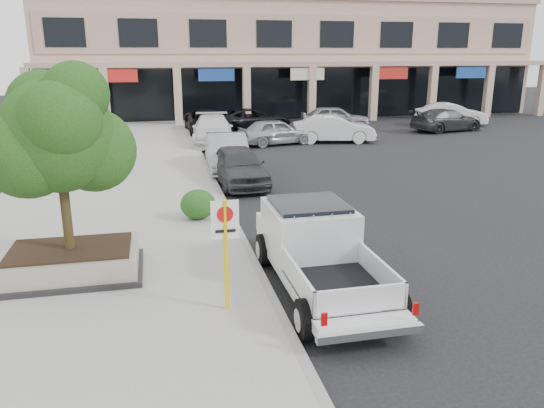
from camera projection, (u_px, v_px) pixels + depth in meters
The scene contains 19 objects.
ground at pixel (314, 262), 13.59m from camera, with size 120.00×120.00×0.00m, color black.
sidewalk at pixel (108, 208), 18.05m from camera, with size 8.00×52.00×0.15m, color gray.
curb at pixel (223, 201), 18.88m from camera, with size 0.20×52.00×0.15m, color gray.
strip_mall at pixel (289, 57), 45.77m from camera, with size 40.55×12.43×9.50m.
planter at pixel (72, 262), 12.36m from camera, with size 3.20×2.20×0.68m.
planter_tree at pixel (65, 135), 11.72m from camera, with size 2.90×2.55×4.00m.
no_parking_sign at pixel (226, 240), 10.41m from camera, with size 0.55×0.09×2.30m.
hedge at pixel (198, 204), 16.50m from camera, with size 1.10×0.99×0.94m, color #113E12.
pickup_truck at pixel (322, 254), 11.70m from camera, with size 2.12×5.73×1.80m, color silver, non-canonical shape.
curb_car_a at pixel (239, 166), 21.30m from camera, with size 1.84×4.57×1.56m, color #303236.
curb_car_b at pixel (227, 153), 23.87m from camera, with size 1.73×4.97×1.64m, color #93979B.
curb_car_c at pixel (213, 130), 30.62m from camera, with size 2.30×5.66×1.64m, color silver.
curb_car_d at pixel (208, 122), 34.57m from camera, with size 2.61×5.66×1.57m, color black.
lot_car_a at pixel (276, 132), 30.57m from camera, with size 1.77×4.39×1.50m, color #9B9FA3.
lot_car_b at pixel (334, 129), 31.35m from camera, with size 1.67×4.80×1.58m, color silver.
lot_car_c at pixel (446, 120), 35.78m from camera, with size 2.09×5.14×1.49m, color #2A2D2F.
lot_car_d at pixel (251, 120), 35.59m from camera, with size 2.57×5.57×1.55m, color black.
lot_car_e at pixel (335, 118), 36.42m from camera, with size 1.93×4.81×1.64m, color gray.
lot_car_f at pixel (451, 114), 38.45m from camera, with size 1.72×4.93×1.62m, color silver.
Camera 1 is at (-3.80, -12.11, 5.20)m, focal length 35.00 mm.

